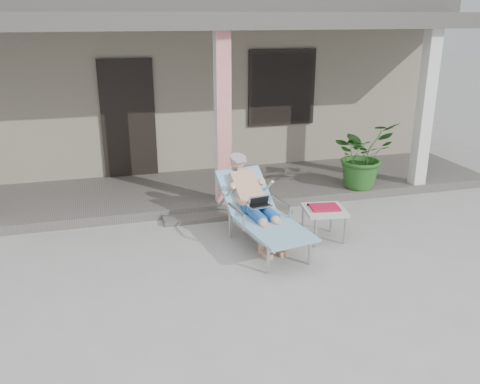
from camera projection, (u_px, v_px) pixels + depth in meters
name	position (u px, v px, depth m)	size (l,w,h in m)	color
ground	(266.00, 272.00, 6.18)	(60.00, 60.00, 0.00)	#9E9E99
house	(178.00, 75.00, 11.53)	(10.40, 5.40, 3.30)	gray
porch_deck	(212.00, 189.00, 8.88)	(10.00, 2.00, 0.15)	#605B56
porch_overhang	(210.00, 26.00, 7.93)	(10.00, 2.30, 2.85)	silver
porch_step	(228.00, 215.00, 7.85)	(2.00, 0.30, 0.07)	#605B56
lounger	(258.00, 192.00, 6.77)	(0.96, 1.87, 1.18)	#B7B7BC
side_table	(324.00, 212.00, 6.95)	(0.62, 0.62, 0.49)	beige
potted_palm	(362.00, 154.00, 8.60)	(1.03, 0.89, 1.15)	#26591E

